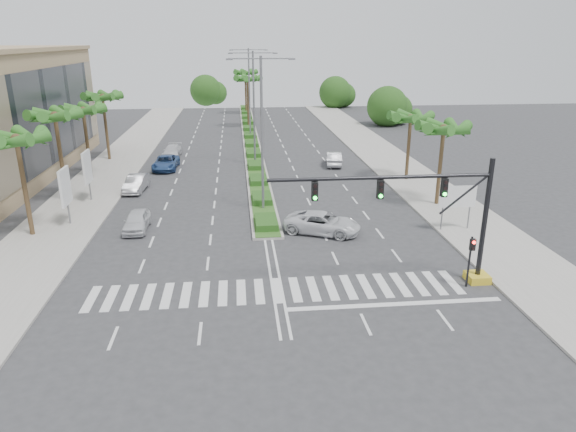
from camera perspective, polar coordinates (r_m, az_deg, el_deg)
name	(u,v)px	position (r m, az deg, el deg)	size (l,w,h in m)	color
ground	(277,290)	(28.67, -1.19, -8.26)	(160.00, 160.00, 0.00)	#333335
footpath_right	(420,185)	(50.27, 14.44, 3.39)	(6.00, 120.00, 0.15)	gray
footpath_left	(89,194)	(49.05, -21.21, 2.29)	(6.00, 120.00, 0.15)	gray
median	(251,139)	(71.61, -4.16, 8.54)	(2.20, 75.00, 0.20)	gray
median_grass	(251,138)	(71.59, -4.17, 8.63)	(1.80, 75.00, 0.04)	#335C1F
signal_gantry	(445,226)	(29.42, 17.07, -1.06)	(12.60, 1.20, 7.20)	gold
pedestrian_signal	(471,254)	(29.88, 19.65, -3.95)	(0.28, 0.36, 3.00)	black
direction_sign	(457,198)	(38.32, 18.31, 1.86)	(2.70, 0.11, 3.40)	slate
billboard_near	(65,187)	(40.72, -23.52, 2.96)	(0.18, 2.10, 4.35)	slate
billboard_far	(87,168)	(46.29, -21.41, 5.03)	(0.18, 2.10, 4.35)	slate
palm_left_near	(17,142)	(38.79, -27.92, 7.27)	(4.57, 4.68, 7.55)	brown
palm_left_mid	(55,119)	(46.15, -24.46, 9.83)	(4.57, 4.68, 7.95)	brown
palm_left_far	(83,112)	(53.81, -21.80, 10.64)	(4.57, 4.68, 7.35)	brown
palm_left_end	(103,99)	(61.45, -19.89, 12.13)	(4.57, 4.68, 7.75)	brown
palm_right_near	(444,131)	(43.26, 16.90, 9.02)	(4.57, 4.68, 7.05)	brown
palm_right_far	(411,120)	(50.69, 13.46, 10.36)	(4.57, 4.68, 6.75)	brown
palm_median_a	(247,80)	(80.63, -4.53, 14.78)	(4.57, 4.68, 8.05)	brown
palm_median_b	(245,74)	(95.59, -4.78, 15.45)	(4.57, 4.68, 8.05)	brown
streetlight_near	(262,126)	(39.94, -2.92, 9.91)	(5.10, 0.25, 12.00)	slate
streetlight_mid	(254,102)	(55.78, -3.82, 12.51)	(5.10, 0.25, 12.00)	slate
streetlight_far	(249,88)	(71.69, -4.32, 13.96)	(5.10, 0.25, 12.00)	slate
car_parked_a	(137,221)	(38.70, -16.46, -0.53)	(1.63, 4.05, 1.38)	silver
car_parked_b	(136,183)	(48.76, -16.50, 3.52)	(1.55, 4.44, 1.46)	#A0A0A4
car_parked_c	(166,163)	(56.21, -13.42, 5.78)	(2.39, 5.19, 1.44)	navy
car_parked_d	(172,151)	(62.31, -12.74, 7.05)	(1.85, 4.54, 1.32)	silver
car_crossing	(323,223)	(36.61, 3.86, -0.78)	(2.49, 5.41, 1.50)	silver
car_right	(334,158)	(56.75, 5.10, 6.39)	(1.61, 4.60, 1.52)	#BBBBC0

